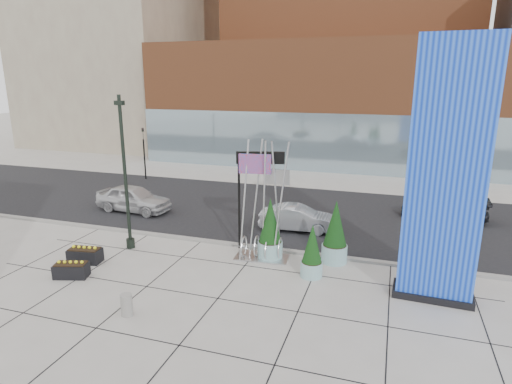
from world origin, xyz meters
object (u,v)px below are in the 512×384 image
(car_silver_mid, at_px, (298,218))
(public_art_sculpture, at_px, (262,229))
(blue_pylon, at_px, (445,180))
(overhead_street_sign, at_px, (255,167))
(car_white_west, at_px, (134,199))
(concrete_bollard, at_px, (127,305))
(lamp_post, at_px, (126,188))

(car_silver_mid, bearing_deg, public_art_sculpture, 164.87)
(blue_pylon, distance_m, car_silver_mid, 9.18)
(overhead_street_sign, bearing_deg, car_white_west, 142.44)
(public_art_sculpture, bearing_deg, blue_pylon, -15.90)
(concrete_bollard, bearing_deg, public_art_sculpture, 63.58)
(lamp_post, bearing_deg, blue_pylon, -2.90)
(blue_pylon, distance_m, public_art_sculpture, 7.78)
(public_art_sculpture, distance_m, overhead_street_sign, 2.76)
(lamp_post, bearing_deg, car_silver_mid, 34.32)
(lamp_post, distance_m, car_silver_mid, 8.83)
(lamp_post, bearing_deg, concrete_bollard, -57.30)
(concrete_bollard, relative_size, car_silver_mid, 0.19)
(overhead_street_sign, bearing_deg, car_silver_mid, 52.31)
(blue_pylon, height_order, concrete_bollard, blue_pylon)
(overhead_street_sign, bearing_deg, blue_pylon, -32.41)
(public_art_sculpture, height_order, car_white_west, public_art_sculpture)
(blue_pylon, distance_m, car_white_west, 17.84)
(blue_pylon, distance_m, concrete_bollard, 11.72)
(blue_pylon, xyz_separation_m, concrete_bollard, (-9.99, -4.56, -4.08))
(lamp_post, bearing_deg, car_white_west, 121.75)
(blue_pylon, relative_size, car_white_west, 1.99)
(blue_pylon, bearing_deg, concrete_bollard, -152.72)
(blue_pylon, relative_size, concrete_bollard, 11.97)
(overhead_street_sign, bearing_deg, lamp_post, 179.10)
(car_white_west, bearing_deg, lamp_post, -143.89)
(car_silver_mid, bearing_deg, lamp_post, 119.05)
(car_silver_mid, bearing_deg, concrete_bollard, 154.60)
(concrete_bollard, bearing_deg, car_silver_mid, 69.87)
(lamp_post, bearing_deg, public_art_sculpture, 6.79)
(public_art_sculpture, bearing_deg, car_white_west, 151.20)
(car_white_west, bearing_deg, public_art_sculpture, -110.08)
(car_white_west, distance_m, car_silver_mid, 10.18)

